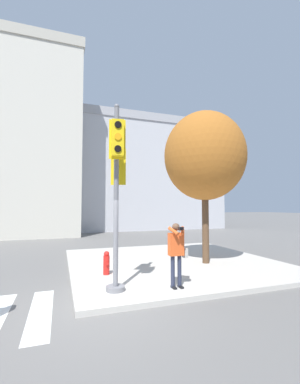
{
  "coord_description": "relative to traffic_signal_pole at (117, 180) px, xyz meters",
  "views": [
    {
      "loc": [
        -0.84,
        -6.17,
        2.33
      ],
      "look_at": [
        1.41,
        0.25,
        2.71
      ],
      "focal_mm": 24.0,
      "sensor_mm": 36.0,
      "label": 1
    }
  ],
  "objects": [
    {
      "name": "ground_plane",
      "position": [
        -0.59,
        -0.54,
        -3.03
      ],
      "size": [
        160.0,
        160.0,
        0.0
      ],
      "primitive_type": "plane",
      "color": "slate"
    },
    {
      "name": "building_right",
      "position": [
        6.56,
        22.61,
        2.75
      ],
      "size": [
        17.42,
        12.39,
        11.54
      ],
      "color": "#BCBCC1",
      "rests_on": "ground_plane"
    },
    {
      "name": "building_left",
      "position": [
        -5.09,
        19.95,
        4.72
      ],
      "size": [
        10.57,
        13.77,
        15.47
      ],
      "color": "beige",
      "rests_on": "ground_plane"
    },
    {
      "name": "traffic_signal_pole",
      "position": [
        0.0,
        0.0,
        0.0
      ],
      "size": [
        0.62,
        1.26,
        4.96
      ],
      "color": "slate",
      "rests_on": "sidewalk_corner"
    },
    {
      "name": "fire_hydrant",
      "position": [
        0.02,
        1.67,
        -2.52
      ],
      "size": [
        0.2,
        0.26,
        0.75
      ],
      "color": "red",
      "rests_on": "sidewalk_corner"
    },
    {
      "name": "sidewalk_corner",
      "position": [
        2.91,
        2.96,
        -2.96
      ],
      "size": [
        8.0,
        8.0,
        0.14
      ],
      "color": "#BCB7AD",
      "rests_on": "ground_plane"
    },
    {
      "name": "street_tree",
      "position": [
        3.96,
        2.09,
        1.29
      ],
      "size": [
        3.2,
        3.2,
        5.96
      ],
      "color": "brown",
      "rests_on": "sidewalk_corner"
    },
    {
      "name": "person_photographer",
      "position": [
        1.6,
        -0.28,
        -1.85
      ],
      "size": [
        0.58,
        0.54,
        1.73
      ],
      "color": "black",
      "rests_on": "sidewalk_corner"
    }
  ]
}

